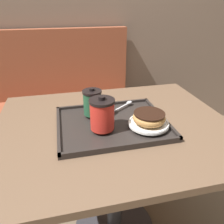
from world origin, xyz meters
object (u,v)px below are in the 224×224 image
(donut_chocolate_glazed, at_px, (149,117))
(coffee_cup_rear, at_px, (92,102))
(coffee_cup_front, at_px, (102,114))
(spoon, at_px, (126,104))

(donut_chocolate_glazed, bearing_deg, coffee_cup_rear, 144.34)
(coffee_cup_rear, bearing_deg, coffee_cup_front, -81.90)
(coffee_cup_rear, height_order, spoon, coffee_cup_rear)
(coffee_cup_front, distance_m, coffee_cup_rear, 0.13)
(coffee_cup_rear, xyz_separation_m, donut_chocolate_glazed, (0.21, -0.15, -0.02))
(coffee_cup_front, relative_size, donut_chocolate_glazed, 1.04)
(coffee_cup_rear, relative_size, spoon, 0.87)
(coffee_cup_rear, distance_m, donut_chocolate_glazed, 0.26)
(coffee_cup_front, height_order, donut_chocolate_glazed, coffee_cup_front)
(coffee_cup_front, distance_m, donut_chocolate_glazed, 0.19)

